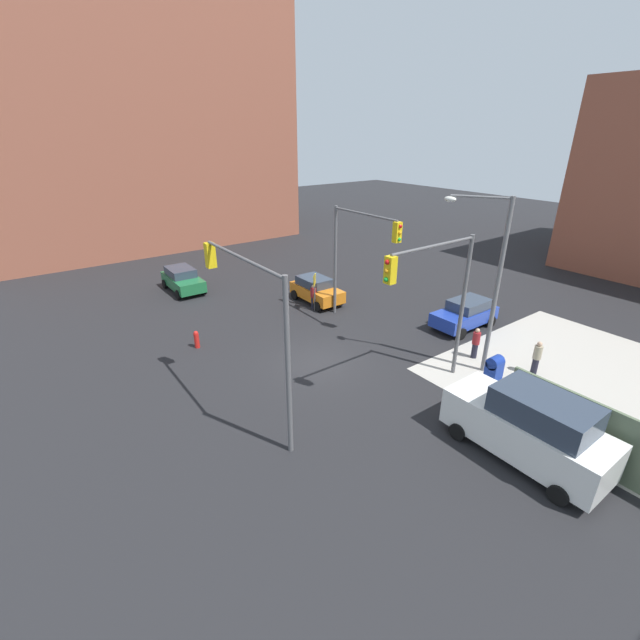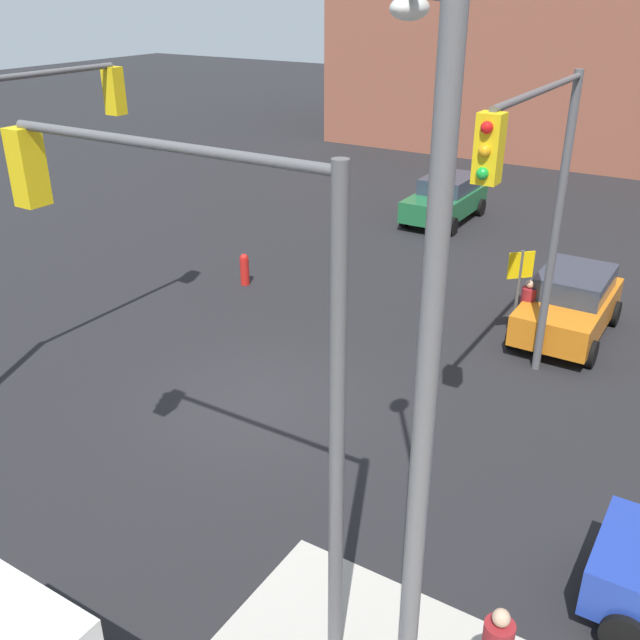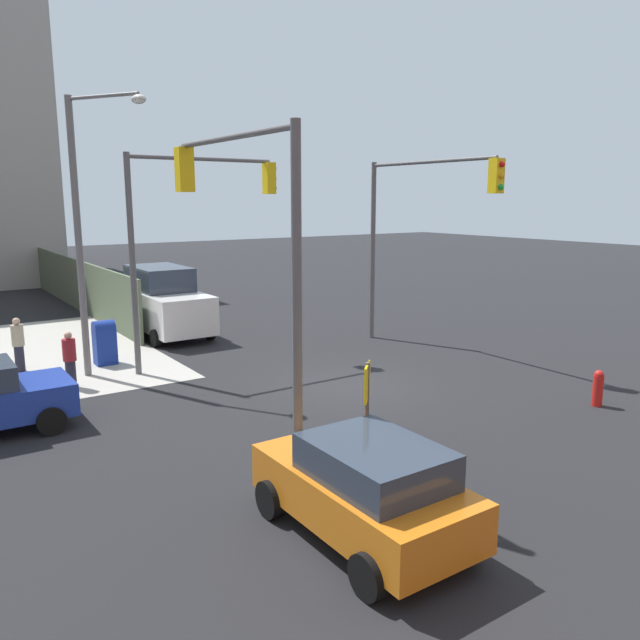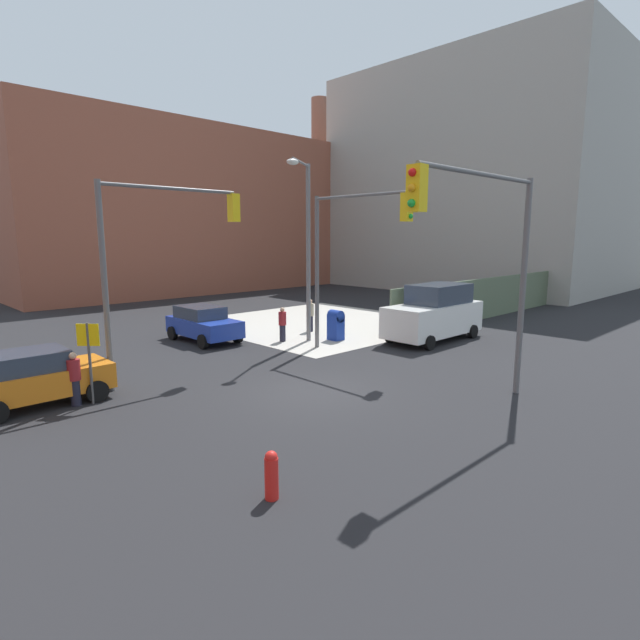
{
  "view_description": "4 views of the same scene",
  "coord_description": "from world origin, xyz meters",
  "px_view_note": "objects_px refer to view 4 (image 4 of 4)",
  "views": [
    {
      "loc": [
        14.77,
        -10.75,
        10.39
      ],
      "look_at": [
        -1.27,
        1.0,
        1.54
      ],
      "focal_mm": 24.0,
      "sensor_mm": 36.0,
      "label": 1
    },
    {
      "loc": [
        10.22,
        7.83,
        7.98
      ],
      "look_at": [
        -0.52,
        1.16,
        1.98
      ],
      "focal_mm": 40.0,
      "sensor_mm": 36.0,
      "label": 2
    },
    {
      "loc": [
        -13.58,
        10.2,
        5.19
      ],
      "look_at": [
        0.17,
        0.83,
        1.96
      ],
      "focal_mm": 35.0,
      "sensor_mm": 36.0,
      "label": 3
    },
    {
      "loc": [
        -10.35,
        -11.01,
        4.83
      ],
      "look_at": [
        1.5,
        1.22,
        1.97
      ],
      "focal_mm": 28.0,
      "sensor_mm": 36.0,
      "label": 4
    }
  ],
  "objects_px": {
    "hatchback_blue": "(203,323)",
    "pedestrian_walking_north": "(282,324)",
    "coupe_orange": "(35,377)",
    "smokestack": "(320,191)",
    "fire_hydrant": "(271,474)",
    "pedestrian_crossing": "(74,378)",
    "traffic_signal_se_corner": "(488,243)",
    "pedestrian_waiting": "(310,315)",
    "traffic_signal_nw_corner": "(162,243)",
    "street_lamp_corner": "(306,239)",
    "mailbox_blue": "(336,324)",
    "traffic_signal_ne_corner": "(349,242)",
    "van_white_delivery": "(435,313)"
  },
  "relations": [
    {
      "from": "mailbox_blue",
      "to": "coupe_orange",
      "type": "xyz_separation_m",
      "value": [
        -12.81,
        -0.39,
        0.08
      ]
    },
    {
      "from": "pedestrian_waiting",
      "to": "pedestrian_walking_north",
      "type": "xyz_separation_m",
      "value": [
        -2.6,
        -0.9,
        -0.04
      ]
    },
    {
      "from": "traffic_signal_ne_corner",
      "to": "pedestrian_waiting",
      "type": "relative_size",
      "value": 3.88
    },
    {
      "from": "smokestack",
      "to": "traffic_signal_nw_corner",
      "type": "distance_m",
      "value": 41.15
    },
    {
      "from": "traffic_signal_nw_corner",
      "to": "traffic_signal_ne_corner",
      "type": "distance_m",
      "value": 7.29
    },
    {
      "from": "traffic_signal_se_corner",
      "to": "pedestrian_waiting",
      "type": "bearing_deg",
      "value": 68.85
    },
    {
      "from": "fire_hydrant",
      "to": "pedestrian_waiting",
      "type": "xyz_separation_m",
      "value": [
        11.8,
        11.6,
        0.38
      ]
    },
    {
      "from": "coupe_orange",
      "to": "van_white_delivery",
      "type": "xyz_separation_m",
      "value": [
        16.14,
        -2.81,
        0.44
      ]
    },
    {
      "from": "fire_hydrant",
      "to": "pedestrian_waiting",
      "type": "height_order",
      "value": "pedestrian_waiting"
    },
    {
      "from": "pedestrian_walking_north",
      "to": "pedestrian_crossing",
      "type": "bearing_deg",
      "value": 132.78
    },
    {
      "from": "street_lamp_corner",
      "to": "pedestrian_walking_north",
      "type": "bearing_deg",
      "value": 127.46
    },
    {
      "from": "traffic_signal_se_corner",
      "to": "pedestrian_waiting",
      "type": "xyz_separation_m",
      "value": [
        4.6,
        11.9,
        -3.79
      ]
    },
    {
      "from": "coupe_orange",
      "to": "pedestrian_crossing",
      "type": "height_order",
      "value": "coupe_orange"
    },
    {
      "from": "traffic_signal_nw_corner",
      "to": "traffic_signal_ne_corner",
      "type": "xyz_separation_m",
      "value": [
        7.04,
        -1.88,
        -0.01
      ]
    },
    {
      "from": "fire_hydrant",
      "to": "hatchback_blue",
      "type": "bearing_deg",
      "value": 63.62
    },
    {
      "from": "smokestack",
      "to": "pedestrian_walking_north",
      "type": "distance_m",
      "value": 35.56
    },
    {
      "from": "hatchback_blue",
      "to": "pedestrian_walking_north",
      "type": "xyz_separation_m",
      "value": [
        2.58,
        -2.65,
        -0.02
      ]
    },
    {
      "from": "fire_hydrant",
      "to": "pedestrian_crossing",
      "type": "bearing_deg",
      "value": 95.71
    },
    {
      "from": "coupe_orange",
      "to": "van_white_delivery",
      "type": "distance_m",
      "value": 16.39
    },
    {
      "from": "traffic_signal_nw_corner",
      "to": "street_lamp_corner",
      "type": "relative_size",
      "value": 0.81
    },
    {
      "from": "traffic_signal_ne_corner",
      "to": "pedestrian_waiting",
      "type": "height_order",
      "value": "traffic_signal_ne_corner"
    },
    {
      "from": "pedestrian_crossing",
      "to": "van_white_delivery",
      "type": "bearing_deg",
      "value": 148.74
    },
    {
      "from": "fire_hydrant",
      "to": "pedestrian_crossing",
      "type": "xyz_separation_m",
      "value": [
        -0.8,
        8.0,
        0.33
      ]
    },
    {
      "from": "traffic_signal_ne_corner",
      "to": "pedestrian_walking_north",
      "type": "xyz_separation_m",
      "value": [
        -0.3,
        3.88,
        -3.77
      ]
    },
    {
      "from": "hatchback_blue",
      "to": "coupe_orange",
      "type": "height_order",
      "value": "same"
    },
    {
      "from": "traffic_signal_nw_corner",
      "to": "pedestrian_waiting",
      "type": "distance_m",
      "value": 10.47
    },
    {
      "from": "traffic_signal_se_corner",
      "to": "street_lamp_corner",
      "type": "distance_m",
      "value": 10.45
    },
    {
      "from": "pedestrian_waiting",
      "to": "pedestrian_walking_north",
      "type": "bearing_deg",
      "value": -157.43
    },
    {
      "from": "fire_hydrant",
      "to": "pedestrian_walking_north",
      "type": "distance_m",
      "value": 14.12
    },
    {
      "from": "mailbox_blue",
      "to": "pedestrian_walking_north",
      "type": "distance_m",
      "value": 2.5
    },
    {
      "from": "pedestrian_waiting",
      "to": "hatchback_blue",
      "type": "bearing_deg",
      "value": 164.77
    },
    {
      "from": "hatchback_blue",
      "to": "van_white_delivery",
      "type": "height_order",
      "value": "van_white_delivery"
    },
    {
      "from": "pedestrian_crossing",
      "to": "traffic_signal_nw_corner",
      "type": "bearing_deg",
      "value": 168.31
    },
    {
      "from": "traffic_signal_se_corner",
      "to": "coupe_orange",
      "type": "relative_size",
      "value": 1.71
    },
    {
      "from": "hatchback_blue",
      "to": "van_white_delivery",
      "type": "distance_m",
      "value": 10.81
    },
    {
      "from": "fire_hydrant",
      "to": "smokestack",
      "type": "bearing_deg",
      "value": 44.89
    },
    {
      "from": "van_white_delivery",
      "to": "mailbox_blue",
      "type": "bearing_deg",
      "value": 136.19
    },
    {
      "from": "coupe_orange",
      "to": "smokestack",
      "type": "bearing_deg",
      "value": 35.24
    },
    {
      "from": "traffic_signal_ne_corner",
      "to": "fire_hydrant",
      "type": "height_order",
      "value": "traffic_signal_ne_corner"
    },
    {
      "from": "traffic_signal_se_corner",
      "to": "fire_hydrant",
      "type": "height_order",
      "value": "traffic_signal_se_corner"
    },
    {
      "from": "traffic_signal_nw_corner",
      "to": "van_white_delivery",
      "type": "distance_m",
      "value": 12.82
    },
    {
      "from": "traffic_signal_se_corner",
      "to": "pedestrian_walking_north",
      "type": "relative_size",
      "value": 4.06
    },
    {
      "from": "traffic_signal_ne_corner",
      "to": "fire_hydrant",
      "type": "relative_size",
      "value": 6.91
    },
    {
      "from": "smokestack",
      "to": "traffic_signal_se_corner",
      "type": "relative_size",
      "value": 3.02
    },
    {
      "from": "fire_hydrant",
      "to": "van_white_delivery",
      "type": "bearing_deg",
      "value": 22.43
    },
    {
      "from": "traffic_signal_ne_corner",
      "to": "smokestack",
      "type": "bearing_deg",
      "value": 47.79
    },
    {
      "from": "street_lamp_corner",
      "to": "coupe_orange",
      "type": "height_order",
      "value": "street_lamp_corner"
    },
    {
      "from": "fire_hydrant",
      "to": "pedestrian_crossing",
      "type": "relative_size",
      "value": 0.6
    },
    {
      "from": "smokestack",
      "to": "mailbox_blue",
      "type": "xyz_separation_m",
      "value": [
        -23.13,
        -25.0,
        -9.04
      ]
    },
    {
      "from": "van_white_delivery",
      "to": "pedestrian_waiting",
      "type": "bearing_deg",
      "value": 116.03
    }
  ]
}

